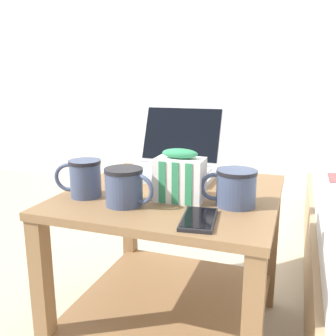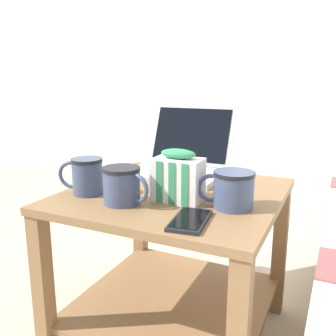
% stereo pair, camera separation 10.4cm
% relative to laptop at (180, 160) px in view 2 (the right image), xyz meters
% --- Properties ---
extents(ground_plane, '(8.00, 8.00, 0.00)m').
position_rel_laptop_xyz_m(ground_plane, '(0.07, -0.20, -0.53)').
color(ground_plane, tan).
extents(back_wall, '(8.00, 0.05, 2.50)m').
position_rel_laptop_xyz_m(back_wall, '(0.07, 1.42, 0.72)').
color(back_wall, silver).
rests_on(back_wall, ground_plane).
extents(bedside_table, '(0.60, 0.60, 0.48)m').
position_rel_laptop_xyz_m(bedside_table, '(0.07, -0.20, -0.22)').
color(bedside_table, olive).
rests_on(bedside_table, ground_plane).
extents(laptop, '(0.31, 0.31, 0.23)m').
position_rel_laptop_xyz_m(laptop, '(0.00, 0.00, 0.00)').
color(laptop, '#B7BABC').
rests_on(laptop, bedside_table).
extents(mug_front_left, '(0.14, 0.10, 0.10)m').
position_rel_laptop_xyz_m(mug_front_left, '(0.26, -0.27, 0.01)').
color(mug_front_left, '#3F4C6B').
rests_on(mug_front_left, bedside_table).
extents(mug_front_right, '(0.14, 0.10, 0.10)m').
position_rel_laptop_xyz_m(mug_front_right, '(-0.01, -0.36, 0.01)').
color(mug_front_right, '#3F4C6B').
rests_on(mug_front_right, bedside_table).
extents(mug_mid_center, '(0.13, 0.09, 0.10)m').
position_rel_laptop_xyz_m(mug_mid_center, '(-0.15, -0.33, 0.01)').
color(mug_mid_center, '#3F4C6B').
rests_on(mug_mid_center, bedside_table).
extents(snack_bag, '(0.13, 0.08, 0.14)m').
position_rel_laptop_xyz_m(snack_bag, '(0.12, -0.28, 0.02)').
color(snack_bag, white).
rests_on(snack_bag, bedside_table).
extents(cell_phone, '(0.09, 0.15, 0.01)m').
position_rel_laptop_xyz_m(cell_phone, '(0.20, -0.41, -0.04)').
color(cell_phone, black).
rests_on(cell_phone, bedside_table).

